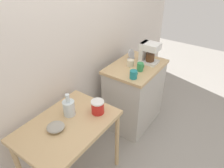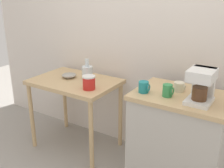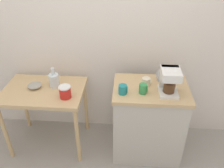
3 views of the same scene
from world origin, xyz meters
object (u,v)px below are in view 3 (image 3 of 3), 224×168
at_px(bowl_stoneware, 35,85).
at_px(mug_tall_green, 143,89).
at_px(mug_dark_teal, 123,89).
at_px(table_clock, 162,76).
at_px(mug_small_cream, 146,81).
at_px(canister_enamel, 65,92).
at_px(coffee_maker, 169,80).
at_px(glass_carafe_vase, 54,80).

height_order(bowl_stoneware, mug_tall_green, mug_tall_green).
distance_m(mug_dark_teal, table_clock, 0.48).
bearing_deg(mug_small_cream, bowl_stoneware, 179.14).
bearing_deg(bowl_stoneware, mug_small_cream, -0.86).
xyz_separation_m(canister_enamel, mug_dark_teal, (0.59, -0.04, 0.08)).
xyz_separation_m(canister_enamel, coffee_maker, (1.03, 0.01, 0.18)).
height_order(coffee_maker, mug_small_cream, coffee_maker).
distance_m(canister_enamel, mug_tall_green, 0.79).
xyz_separation_m(canister_enamel, table_clock, (0.99, 0.23, 0.10)).
bearing_deg(coffee_maker, canister_enamel, -179.33).
bearing_deg(coffee_maker, table_clock, 100.21).
bearing_deg(bowl_stoneware, glass_carafe_vase, 11.98).
xyz_separation_m(bowl_stoneware, mug_tall_green, (1.17, -0.17, 0.13)).
distance_m(canister_enamel, coffee_maker, 1.05).
relative_size(mug_dark_teal, mug_small_cream, 1.00).
bearing_deg(table_clock, mug_small_cream, -152.27).
bearing_deg(bowl_stoneware, coffee_maker, -5.80).
relative_size(glass_carafe_vase, canister_enamel, 1.72).
height_order(canister_enamel, coffee_maker, coffee_maker).
relative_size(glass_carafe_vase, coffee_maker, 0.87).
xyz_separation_m(bowl_stoneware, canister_enamel, (0.38, -0.16, 0.04)).
bearing_deg(bowl_stoneware, mug_dark_teal, -11.40).
distance_m(coffee_maker, mug_dark_teal, 0.45).
bearing_deg(coffee_maker, bowl_stoneware, 174.20).
bearing_deg(glass_carafe_vase, mug_small_cream, -3.61).
xyz_separation_m(coffee_maker, mug_dark_teal, (-0.44, -0.05, -0.09)).
bearing_deg(mug_tall_green, mug_dark_teal, -173.36).
relative_size(mug_small_cream, table_clock, 0.68).
distance_m(mug_dark_teal, mug_small_cream, 0.30).
relative_size(canister_enamel, table_clock, 0.96).
relative_size(bowl_stoneware, glass_carafe_vase, 0.68).
bearing_deg(table_clock, coffee_maker, -79.79).
bearing_deg(canister_enamel, mug_tall_green, -1.28).
bearing_deg(mug_tall_green, table_clock, 49.60).
relative_size(mug_tall_green, mug_small_cream, 1.07).
bearing_deg(canister_enamel, glass_carafe_vase, 130.45).
bearing_deg(canister_enamel, bowl_stoneware, 157.83).
bearing_deg(mug_tall_green, glass_carafe_vase, 167.17).
bearing_deg(mug_tall_green, mug_small_cream, 75.73).
bearing_deg(canister_enamel, mug_dark_teal, -3.92).
bearing_deg(mug_small_cream, glass_carafe_vase, 176.39).
relative_size(canister_enamel, coffee_maker, 0.51).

